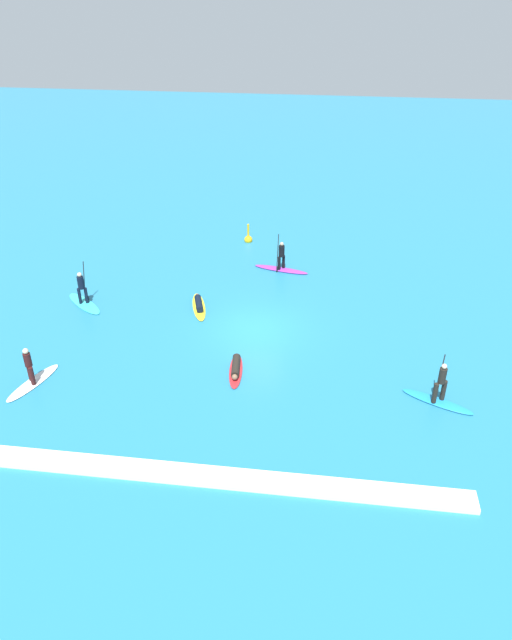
% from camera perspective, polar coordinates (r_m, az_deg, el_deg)
% --- Properties ---
extents(ground_plane, '(120.00, 120.00, 0.00)m').
position_cam_1_polar(ground_plane, '(29.14, 0.00, -0.84)').
color(ground_plane, teal).
rests_on(ground_plane, ground).
extents(surfer_on_purple_board, '(3.27, 1.28, 2.30)m').
position_cam_1_polar(surfer_on_purple_board, '(34.62, 2.43, 5.42)').
color(surfer_on_purple_board, purple).
rests_on(surfer_on_purple_board, ground_plane).
extents(surfer_on_white_board, '(1.56, 3.01, 1.78)m').
position_cam_1_polar(surfer_on_white_board, '(26.96, -20.72, -4.93)').
color(surfer_on_white_board, white).
rests_on(surfer_on_white_board, ground_plane).
extents(surfer_on_teal_board, '(2.73, 2.51, 2.32)m').
position_cam_1_polar(surfer_on_teal_board, '(32.29, -16.21, 2.17)').
color(surfer_on_teal_board, '#33C6CC').
rests_on(surfer_on_teal_board, ground_plane).
extents(surfer_on_yellow_board, '(1.46, 2.98, 0.44)m').
position_cam_1_polar(surfer_on_yellow_board, '(30.99, -5.49, 1.46)').
color(surfer_on_yellow_board, yellow).
rests_on(surfer_on_yellow_board, ground_plane).
extents(surfer_on_red_board, '(0.83, 2.64, 0.45)m').
position_cam_1_polar(surfer_on_red_board, '(26.09, -1.95, -4.66)').
color(surfer_on_red_board, red).
rests_on(surfer_on_red_board, ground_plane).
extents(surfer_on_blue_board, '(2.93, 1.83, 2.07)m').
position_cam_1_polar(surfer_on_blue_board, '(25.32, 17.10, -6.75)').
color(surfer_on_blue_board, '#1E8CD1').
rests_on(surfer_on_blue_board, ground_plane).
extents(marker_buoy, '(0.52, 0.52, 1.32)m').
position_cam_1_polar(marker_buoy, '(38.46, -0.74, 7.78)').
color(marker_buoy, yellow).
rests_on(marker_buoy, ground_plane).
extents(wave_crest, '(17.40, 0.90, 0.18)m').
position_cam_1_polar(wave_crest, '(21.37, -3.58, -14.80)').
color(wave_crest, white).
rests_on(wave_crest, ground_plane).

